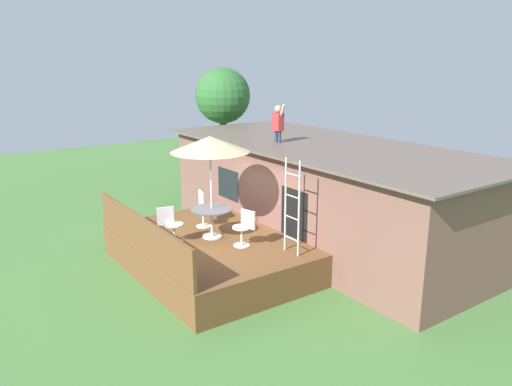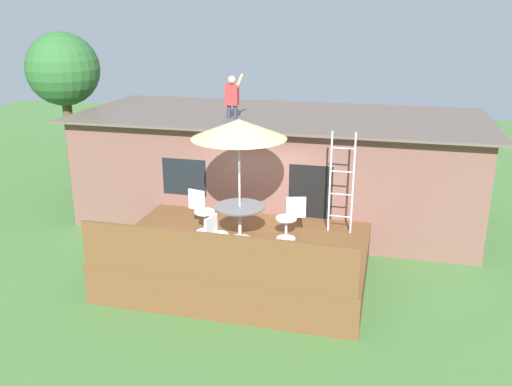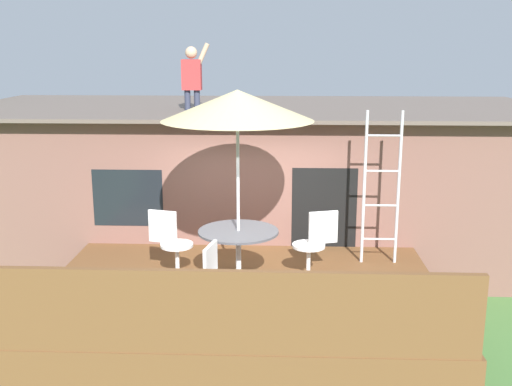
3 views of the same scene
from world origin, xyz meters
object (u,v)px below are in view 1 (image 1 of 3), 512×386
object	(u,v)px
backyard_tree	(223,97)
patio_chair_left	(202,209)
person_figure	(278,121)
patio_umbrella	(210,144)
patio_table	(212,215)
step_ladder	(292,207)
patio_chair_right	(244,228)
patio_chair_near	(171,225)

from	to	relation	value
backyard_tree	patio_chair_left	bearing A→B (deg)	-36.09
person_figure	backyard_tree	bearing A→B (deg)	163.74
person_figure	patio_chair_left	xyz separation A→B (m)	(0.04, -2.53, -2.15)
backyard_tree	patio_umbrella	bearing A→B (deg)	-33.67
patio_table	patio_chair_left	bearing A→B (deg)	164.86
step_ladder	backyard_tree	distance (m)	9.48
patio_chair_left	step_ladder	bearing A→B (deg)	28.92
person_figure	patio_chair_right	world-z (taller)	person_figure
patio_umbrella	person_figure	xyz separation A→B (m)	(-0.95, 2.78, 0.26)
patio_chair_right	backyard_tree	distance (m)	9.05
patio_chair_left	backyard_tree	world-z (taller)	backyard_tree
patio_chair_near	patio_chair_right	bearing A→B (deg)	-30.99
step_ladder	patio_chair_right	bearing A→B (deg)	-145.93
patio_umbrella	patio_chair_left	distance (m)	2.11
step_ladder	backyard_tree	size ratio (longest dim) A/B	0.46
patio_umbrella	step_ladder	xyz separation A→B (m)	(1.96, 0.95, -1.25)
backyard_tree	patio_table	bearing A→B (deg)	-33.67
step_ladder	backyard_tree	xyz separation A→B (m)	(-8.64, 3.50, 1.76)
patio_umbrella	person_figure	world-z (taller)	person_figure
patio_umbrella	patio_chair_near	world-z (taller)	patio_umbrella
person_figure	patio_chair_left	size ratio (longest dim) A/B	1.21
person_figure	patio_umbrella	bearing A→B (deg)	-71.08
patio_chair_left	backyard_tree	xyz separation A→B (m)	(-5.76, 4.20, 2.41)
patio_chair_left	patio_chair_near	world-z (taller)	same
step_ladder	person_figure	size ratio (longest dim) A/B	1.98
patio_umbrella	backyard_tree	distance (m)	8.04
person_figure	patio_chair_near	size ratio (longest dim) A/B	1.21
patio_chair_left	patio_chair_near	bearing A→B (deg)	-45.36
step_ladder	person_figure	bearing A→B (deg)	147.93
patio_chair_near	patio_table	bearing A→B (deg)	-0.00
person_figure	patio_chair_near	world-z (taller)	person_figure
patio_chair_right	patio_table	bearing A→B (deg)	0.00
person_figure	patio_chair_right	xyz separation A→B (m)	(1.94, -2.48, -2.15)
patio_chair_right	patio_chair_near	size ratio (longest dim) A/B	1.00
patio_table	step_ladder	xyz separation A→B (m)	(1.96, 0.95, 0.51)
step_ladder	patio_chair_near	bearing A→B (deg)	-137.87
patio_table	person_figure	distance (m)	3.57
person_figure	patio_chair_left	world-z (taller)	person_figure
step_ladder	backyard_tree	bearing A→B (deg)	157.97
person_figure	patio_chair_right	bearing A→B (deg)	-51.92
step_ladder	patio_table	bearing A→B (deg)	-154.07
patio_chair_left	patio_umbrella	bearing A→B (deg)	-0.00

